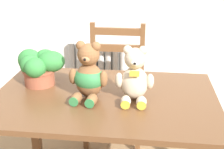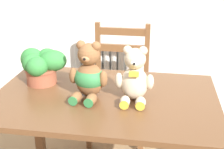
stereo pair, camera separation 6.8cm
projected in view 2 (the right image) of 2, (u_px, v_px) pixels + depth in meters
radiator at (103, 80)px, 3.08m from camera, size 0.57×0.10×0.68m
dining_table at (105, 112)px, 1.80m from camera, size 1.26×0.83×0.73m
wooden_chair_behind at (119, 83)px, 2.57m from camera, size 0.46×0.44×0.95m
teddy_bear_left at (89, 75)px, 1.71m from camera, size 0.22×0.24×0.32m
teddy_bear_right at (134, 78)px, 1.67m from camera, size 0.21×0.21×0.30m
potted_plant at (41, 65)px, 1.89m from camera, size 0.30×0.22×0.21m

